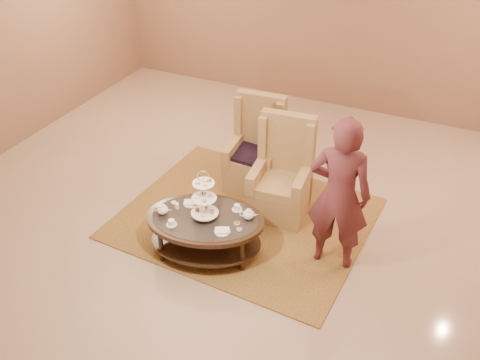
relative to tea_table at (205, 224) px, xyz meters
The scene contains 8 objects.
ground 0.56m from the tea_table, 48.06° to the left, with size 8.00×8.00×0.00m, color tan.
ceiling 0.56m from the tea_table, 48.06° to the left, with size 8.00×8.00×0.02m, color white.
wall_back 4.51m from the tea_table, 86.43° to the left, with size 8.00×0.04×3.50m, color #966C52.
rug 0.84m from the tea_table, 78.80° to the left, with size 3.01×2.56×0.02m.
tea_table is the anchor object (origin of this frame).
armchair_left 1.53m from the tea_table, 92.47° to the left, with size 0.70×0.72×1.21m.
armchair_right 1.21m from the tea_table, 67.48° to the left, with size 0.73×0.75×1.24m.
person 1.49m from the tea_table, 18.77° to the left, with size 0.68×0.48×1.78m.
Camera 1 is at (2.01, -4.30, 4.05)m, focal length 40.00 mm.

